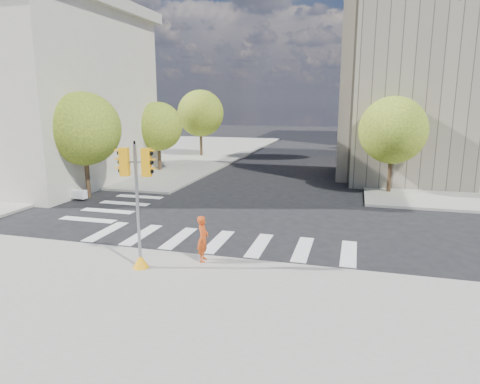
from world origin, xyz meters
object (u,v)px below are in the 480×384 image
(lamp_near, at_px, (397,119))
(lamp_far, at_px, (385,113))
(traffic_signal, at_px, (138,216))
(photographer, at_px, (203,239))
(planter_wall, at_px, (47,191))

(lamp_near, height_order, lamp_far, same)
(traffic_signal, bearing_deg, photographer, 23.99)
(lamp_near, distance_m, lamp_far, 14.00)
(photographer, bearing_deg, traffic_signal, 113.53)
(lamp_far, distance_m, traffic_signal, 35.24)
(photographer, bearing_deg, lamp_near, -31.17)
(lamp_far, relative_size, photographer, 4.79)
(photographer, distance_m, planter_wall, 15.41)
(lamp_near, xyz_separation_m, traffic_signal, (-9.72, -19.78, -2.55))
(lamp_near, height_order, traffic_signal, lamp_near)
(lamp_far, bearing_deg, lamp_near, -90.00)
(photographer, height_order, planter_wall, photographer)
(lamp_near, distance_m, traffic_signal, 22.19)
(lamp_near, distance_m, planter_wall, 23.91)
(traffic_signal, bearing_deg, lamp_far, 66.04)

